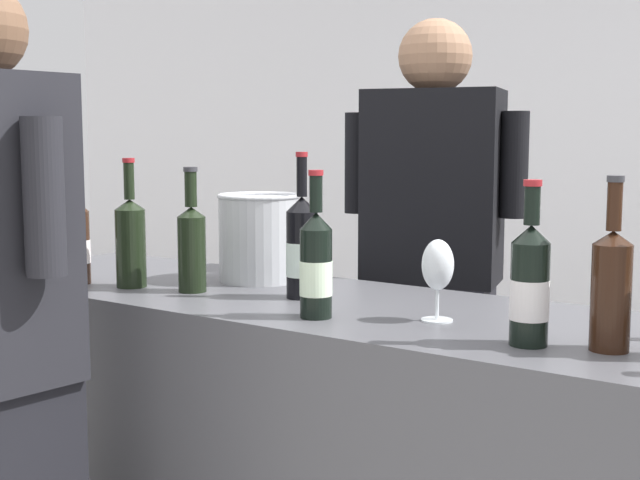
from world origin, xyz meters
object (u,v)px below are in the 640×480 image
(wine_bottle_5, at_px, (316,265))
(wine_bottle_11, at_px, (131,240))
(wine_bottle_2, at_px, (75,241))
(wine_bottle_8, at_px, (192,244))
(wine_glass, at_px, (438,268))
(wine_bottle_1, at_px, (303,248))
(wine_bottle_4, at_px, (611,286))
(person_server, at_px, (431,312))
(wine_bottle_6, at_px, (530,285))
(ice_bucket, at_px, (259,237))
(wine_bottle_9, at_px, (42,234))

(wine_bottle_5, xyz_separation_m, wine_bottle_11, (-0.63, 0.04, 0.01))
(wine_bottle_2, relative_size, wine_bottle_8, 1.02)
(wine_bottle_5, bearing_deg, wine_glass, 27.05)
(wine_bottle_1, height_order, wine_bottle_8, wine_bottle_1)
(wine_bottle_5, xyz_separation_m, wine_glass, (0.24, 0.12, -0.00))
(wine_bottle_4, relative_size, wine_bottle_8, 1.02)
(wine_bottle_1, xyz_separation_m, person_server, (0.06, 0.58, -0.25))
(wine_bottle_6, relative_size, wine_bottle_11, 0.93)
(ice_bucket, relative_size, person_server, 0.14)
(wine_bottle_4, bearing_deg, wine_bottle_8, 179.75)
(wine_bottle_8, distance_m, wine_bottle_11, 0.19)
(wine_bottle_1, relative_size, wine_bottle_4, 1.10)
(wine_bottle_1, bearing_deg, wine_bottle_6, -13.04)
(wine_bottle_4, bearing_deg, wine_bottle_11, -178.31)
(wine_bottle_1, bearing_deg, wine_glass, -7.80)
(wine_bottle_4, height_order, wine_bottle_8, wine_bottle_4)
(wine_bottle_11, bearing_deg, wine_glass, 5.61)
(wine_bottle_2, xyz_separation_m, person_server, (0.69, 0.77, -0.25))
(wine_bottle_2, xyz_separation_m, wine_bottle_4, (1.42, 0.09, 0.01))
(wine_bottle_9, bearing_deg, wine_bottle_4, 1.33)
(wine_bottle_6, xyz_separation_m, ice_bucket, (-0.90, 0.29, 0.00))
(wine_bottle_1, relative_size, wine_glass, 2.02)
(wine_bottle_2, height_order, wine_bottle_9, wine_bottle_2)
(wine_bottle_8, relative_size, person_server, 0.19)
(wine_bottle_8, height_order, wine_glass, wine_bottle_8)
(person_server, bearing_deg, wine_glass, -61.63)
(wine_glass, bearing_deg, ice_bucket, 163.64)
(wine_bottle_1, bearing_deg, wine_bottle_5, -47.17)
(wine_bottle_6, distance_m, ice_bucket, 0.95)
(wine_bottle_1, height_order, ice_bucket, wine_bottle_1)
(wine_bottle_5, bearing_deg, wine_bottle_6, 3.17)
(wine_bottle_5, distance_m, wine_glass, 0.27)
(wine_bottle_4, relative_size, wine_glass, 1.83)
(wine_bottle_6, distance_m, wine_glass, 0.26)
(wine_bottle_2, bearing_deg, wine_bottle_1, 16.88)
(wine_bottle_6, bearing_deg, wine_bottle_9, 179.66)
(wine_glass, bearing_deg, wine_bottle_11, -174.39)
(ice_bucket, xyz_separation_m, person_server, (0.31, 0.44, -0.25))
(wine_bottle_6, height_order, wine_bottle_11, wine_bottle_11)
(wine_bottle_4, relative_size, wine_bottle_11, 0.96)
(wine_bottle_4, bearing_deg, wine_glass, 172.87)
(wine_bottle_2, distance_m, wine_bottle_4, 1.43)
(wine_bottle_5, height_order, ice_bucket, wine_bottle_5)
(wine_bottle_2, bearing_deg, wine_bottle_8, 14.97)
(wine_bottle_9, relative_size, ice_bucket, 1.30)
(wine_bottle_1, bearing_deg, person_server, 84.06)
(wine_bottle_9, xyz_separation_m, ice_bucket, (0.59, 0.28, 0.00))
(wine_bottle_2, height_order, wine_bottle_4, same)
(wine_bottle_4, height_order, person_server, person_server)
(wine_bottle_11, bearing_deg, wine_bottle_8, 12.87)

